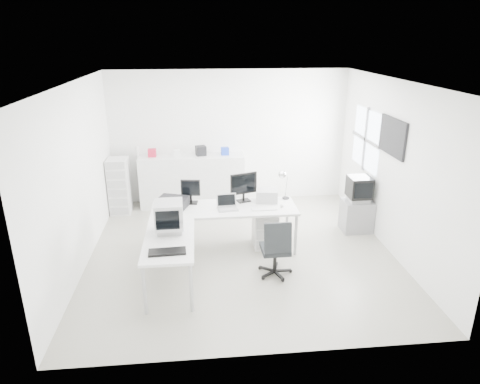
{
  "coord_description": "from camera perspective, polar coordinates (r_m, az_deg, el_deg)",
  "views": [
    {
      "loc": [
        -0.66,
        -6.41,
        3.45
      ],
      "look_at": [
        0.0,
        0.2,
        1.0
      ],
      "focal_mm": 32.0,
      "sensor_mm": 36.0,
      "label": 1
    }
  ],
  "objects": [
    {
      "name": "clutter_box_c",
      "position": [
        8.94,
        -5.24,
        5.5
      ],
      "size": [
        0.24,
        0.22,
        0.2
      ],
      "primitive_type": "cube",
      "rotation": [
        0.0,
        0.0,
        0.26
      ],
      "color": "black",
      "rests_on": "sideboard"
    },
    {
      "name": "clutter_box_a",
      "position": [
        8.99,
        -11.64,
        5.13
      ],
      "size": [
        0.16,
        0.14,
        0.16
      ],
      "primitive_type": "cube",
      "rotation": [
        0.0,
        0.0,
        -0.0
      ],
      "color": "red",
      "rests_on": "sideboard"
    },
    {
      "name": "laser_printer",
      "position": [
        7.36,
        3.6,
        -0.45
      ],
      "size": [
        0.41,
        0.37,
        0.21
      ],
      "primitive_type": "cube",
      "rotation": [
        0.0,
        0.0,
        -0.16
      ],
      "color": "#A4A4A4",
      "rests_on": "main_desk"
    },
    {
      "name": "lcd_monitor_large",
      "position": [
        7.28,
        0.48,
        0.6
      ],
      "size": [
        0.52,
        0.34,
        0.5
      ],
      "primitive_type": null,
      "rotation": [
        0.0,
        0.0,
        0.33
      ],
      "color": "black",
      "rests_on": "main_desk"
    },
    {
      "name": "floor",
      "position": [
        7.31,
        0.16,
        -7.92
      ],
      "size": [
        5.0,
        5.0,
        0.01
      ],
      "primitive_type": "cube",
      "color": "beige",
      "rests_on": "ground"
    },
    {
      "name": "main_desk",
      "position": [
        7.26,
        -2.07,
        -4.8
      ],
      "size": [
        2.4,
        0.8,
        0.75
      ],
      "primitive_type": null,
      "color": "white",
      "rests_on": "floor"
    },
    {
      "name": "clutter_box_d",
      "position": [
        8.96,
        -2.03,
        5.48
      ],
      "size": [
        0.17,
        0.15,
        0.16
      ],
      "primitive_type": "cube",
      "rotation": [
        0.0,
        0.0,
        0.08
      ],
      "color": "#1A3ABB",
      "rests_on": "sideboard"
    },
    {
      "name": "window",
      "position": [
        8.43,
        16.42,
        6.76
      ],
      "size": [
        0.02,
        1.2,
        1.1
      ],
      "primitive_type": null,
      "color": "white",
      "rests_on": "right_wall"
    },
    {
      "name": "drawer_pedestal",
      "position": [
        7.41,
        3.34,
        -4.93
      ],
      "size": [
        0.4,
        0.5,
        0.6
      ],
      "primitive_type": "cube",
      "color": "white",
      "rests_on": "floor"
    },
    {
      "name": "filing_cabinet",
      "position": [
        8.99,
        -15.78,
        0.76
      ],
      "size": [
        0.4,
        0.47,
        1.14
      ],
      "primitive_type": "cube",
      "color": "white",
      "rests_on": "floor"
    },
    {
      "name": "white_keyboard",
      "position": [
        7.04,
        3.26,
        -2.26
      ],
      "size": [
        0.42,
        0.14,
        0.02
      ],
      "primitive_type": "cube",
      "rotation": [
        0.0,
        0.0,
        0.02
      ],
      "color": "white",
      "rests_on": "main_desk"
    },
    {
      "name": "side_desk",
      "position": [
        6.29,
        -9.25,
        -9.3
      ],
      "size": [
        0.7,
        1.4,
        0.75
      ],
      "primitive_type": null,
      "color": "white",
      "rests_on": "floor"
    },
    {
      "name": "desk_lamp",
      "position": [
        7.45,
        6.19,
        0.84
      ],
      "size": [
        0.17,
        0.17,
        0.48
      ],
      "primitive_type": null,
      "rotation": [
        0.0,
        0.0,
        0.06
      ],
      "color": "silver",
      "rests_on": "main_desk"
    },
    {
      "name": "crt_monitor",
      "position": [
        6.26,
        -9.43,
        -3.53
      ],
      "size": [
        0.37,
        0.37,
        0.41
      ],
      "primitive_type": null,
      "rotation": [
        0.0,
        0.0,
        0.03
      ],
      "color": "#B7B7BA",
      "rests_on": "side_desk"
    },
    {
      "name": "wall_picture",
      "position": [
        7.39,
        19.67,
        6.96
      ],
      "size": [
        0.04,
        0.9,
        0.6
      ],
      "primitive_type": null,
      "color": "black",
      "rests_on": "right_wall"
    },
    {
      "name": "left_wall",
      "position": [
        6.97,
        -20.74,
        1.81
      ],
      "size": [
        0.02,
        5.0,
        2.8
      ],
      "primitive_type": "cube",
      "color": "white",
      "rests_on": "floor"
    },
    {
      "name": "crt_tv",
      "position": [
        8.05,
        15.62,
        0.35
      ],
      "size": [
        0.5,
        0.48,
        0.45
      ],
      "primitive_type": null,
      "color": "black",
      "rests_on": "tv_cabinet"
    },
    {
      "name": "office_chair",
      "position": [
        6.47,
        4.73,
        -7.23
      ],
      "size": [
        0.55,
        0.55,
        0.94
      ],
      "primitive_type": null,
      "rotation": [
        0.0,
        0.0,
        0.02
      ],
      "color": "#232528",
      "rests_on": "floor"
    },
    {
      "name": "black_keyboard",
      "position": [
        5.75,
        -9.68,
        -7.86
      ],
      "size": [
        0.5,
        0.22,
        0.03
      ],
      "primitive_type": "cube",
      "rotation": [
        0.0,
        0.0,
        0.05
      ],
      "color": "black",
      "rests_on": "side_desk"
    },
    {
      "name": "tv_cabinet",
      "position": [
        8.23,
        15.28,
        -3.05
      ],
      "size": [
        0.54,
        0.44,
        0.59
      ],
      "primitive_type": "cube",
      "color": "gray",
      "rests_on": "floor"
    },
    {
      "name": "sideboard",
      "position": [
        9.12,
        -6.37,
        1.55
      ],
      "size": [
        2.18,
        0.54,
        1.09
      ],
      "primitive_type": "cube",
      "color": "white",
      "rests_on": "floor"
    },
    {
      "name": "clutter_box_b",
      "position": [
        8.96,
        -8.45,
        5.18
      ],
      "size": [
        0.14,
        0.12,
        0.13
      ],
      "primitive_type": "cube",
      "rotation": [
        0.0,
        0.0,
        0.04
      ],
      "color": "white",
      "rests_on": "sideboard"
    },
    {
      "name": "laptop",
      "position": [
        6.98,
        -1.66,
        -1.5
      ],
      "size": [
        0.37,
        0.38,
        0.23
      ],
      "primitive_type": null,
      "rotation": [
        0.0,
        0.0,
        0.11
      ],
      "color": "#B7B7BA",
      "rests_on": "main_desk"
    },
    {
      "name": "clutter_bottle",
      "position": [
        9.06,
        -13.53,
        5.3
      ],
      "size": [
        0.07,
        0.07,
        0.22
      ],
      "primitive_type": "cylinder",
      "color": "white",
      "rests_on": "sideboard"
    },
    {
      "name": "white_mouse",
      "position": [
        7.13,
        5.59,
        -1.84
      ],
      "size": [
        0.06,
        0.06,
        0.06
      ],
      "primitive_type": "sphere",
      "color": "white",
      "rests_on": "main_desk"
    },
    {
      "name": "inkjet_printer",
      "position": [
        7.18,
        -8.96,
        -1.39
      ],
      "size": [
        0.56,
        0.5,
        0.17
      ],
      "primitive_type": "cube",
      "rotation": [
        0.0,
        0.0,
        -0.33
      ],
      "color": "black",
      "rests_on": "main_desk"
    },
    {
      "name": "lcd_monitor_small",
      "position": [
        7.26,
        -6.6,
        0.01
      ],
      "size": [
        0.35,
        0.23,
        0.41
      ],
      "primitive_type": null,
      "rotation": [
        0.0,
        0.0,
        -0.14
      ],
      "color": "black",
      "rests_on": "main_desk"
    },
    {
      "name": "back_wall",
      "position": [
        9.16,
        -1.45,
        7.32
      ],
      "size": [
        5.0,
        0.02,
        2.8
      ],
      "primitive_type": "cube",
      "color": "white",
      "rests_on": "floor"
    },
    {
      "name": "ceiling",
      "position": [
        6.47,
        0.18,
        14.49
      ],
      "size": [
        5.0,
        5.0,
        0.01
      ],
      "primitive_type": "cube",
      "color": "white",
      "rests_on": "back_wall"
    },
    {
      "name": "right_wall",
      "position": [
        7.43,
        19.75,
        3.03
      ],
      "size": [
        0.02,
        5.0,
        2.8
      ],
      "primitive_type": "cube",
      "color": "white",
      "rests_on": "floor"
    }
  ]
}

